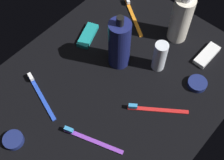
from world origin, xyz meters
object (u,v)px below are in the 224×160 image
(bodywash_bottle, at_px, (181,19))
(cream_tin_right, at_px, (13,140))
(lotion_bottle, at_px, (119,44))
(toothbrush_blue, at_px, (40,94))
(snack_bar_teal, at_px, (88,36))
(toothbrush_orange, at_px, (133,15))
(cream_tin_left, at_px, (197,84))
(deodorant_stick, at_px, (160,56))
(toothbrush_purple, at_px, (89,139))
(toothbrush_red, at_px, (154,109))
(snack_bar_white, at_px, (207,55))

(bodywash_bottle, bearing_deg, cream_tin_right, 169.12)
(lotion_bottle, distance_m, toothbrush_blue, 0.29)
(snack_bar_teal, height_order, cream_tin_right, cream_tin_right)
(toothbrush_orange, height_order, cream_tin_left, toothbrush_orange)
(cream_tin_left, bearing_deg, bodywash_bottle, 53.95)
(snack_bar_teal, bearing_deg, toothbrush_orange, -38.20)
(bodywash_bottle, height_order, toothbrush_blue, bodywash_bottle)
(lotion_bottle, height_order, deodorant_stick, lotion_bottle)
(lotion_bottle, distance_m, bodywash_bottle, 0.22)
(snack_bar_teal, bearing_deg, cream_tin_right, 173.06)
(bodywash_bottle, xyz_separation_m, toothbrush_purple, (-0.47, -0.04, -0.08))
(lotion_bottle, relative_size, cream_tin_right, 3.58)
(deodorant_stick, xyz_separation_m, snack_bar_teal, (-0.06, 0.25, -0.05))
(toothbrush_purple, bearing_deg, toothbrush_blue, 88.97)
(bodywash_bottle, xyz_separation_m, toothbrush_blue, (-0.46, 0.18, -0.08))
(toothbrush_red, bearing_deg, toothbrush_purple, 157.98)
(toothbrush_orange, height_order, toothbrush_red, same)
(lotion_bottle, distance_m, cream_tin_left, 0.27)
(deodorant_stick, distance_m, toothbrush_blue, 0.38)
(bodywash_bottle, bearing_deg, snack_bar_teal, 132.42)
(toothbrush_red, bearing_deg, snack_bar_white, -1.87)
(toothbrush_orange, height_order, toothbrush_purple, same)
(toothbrush_orange, bearing_deg, lotion_bottle, -152.92)
(bodywash_bottle, height_order, toothbrush_red, bodywash_bottle)
(lotion_bottle, distance_m, toothbrush_red, 0.22)
(toothbrush_purple, height_order, snack_bar_teal, toothbrush_purple)
(bodywash_bottle, height_order, snack_bar_teal, bodywash_bottle)
(toothbrush_purple, xyz_separation_m, snack_bar_white, (0.46, -0.09, 0.00))
(snack_bar_white, bearing_deg, bodywash_bottle, 88.71)
(toothbrush_purple, bearing_deg, snack_bar_white, -10.65)
(lotion_bottle, height_order, toothbrush_purple, lotion_bottle)
(lotion_bottle, relative_size, cream_tin_left, 3.42)
(snack_bar_white, relative_size, cream_tin_left, 1.73)
(toothbrush_red, xyz_separation_m, snack_bar_white, (0.27, -0.01, 0.00))
(toothbrush_orange, distance_m, cream_tin_right, 0.59)
(deodorant_stick, distance_m, toothbrush_purple, 0.33)
(deodorant_stick, bearing_deg, snack_bar_teal, 103.82)
(lotion_bottle, bearing_deg, toothbrush_red, -108.17)
(deodorant_stick, xyz_separation_m, toothbrush_blue, (-0.32, 0.20, -0.05))
(snack_bar_white, distance_m, snack_bar_teal, 0.40)
(deodorant_stick, height_order, toothbrush_red, deodorant_stick)
(lotion_bottle, height_order, bodywash_bottle, lotion_bottle)
(toothbrush_purple, xyz_separation_m, snack_bar_teal, (0.26, 0.26, 0.00))
(toothbrush_red, bearing_deg, toothbrush_orange, 49.45)
(cream_tin_right, bearing_deg, toothbrush_blue, 21.62)
(bodywash_bottle, distance_m, toothbrush_red, 0.31)
(lotion_bottle, bearing_deg, deodorant_stick, -57.72)
(deodorant_stick, height_order, cream_tin_left, deodorant_stick)
(toothbrush_purple, relative_size, cream_tin_left, 2.90)
(toothbrush_blue, distance_m, toothbrush_purple, 0.21)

